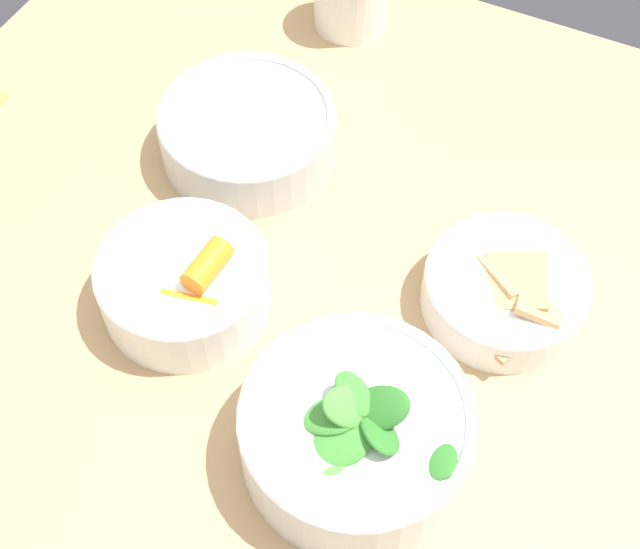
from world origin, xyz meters
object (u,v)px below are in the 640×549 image
Objects in this scene: bowl_carrots at (184,282)px; bowl_greens at (357,431)px; bowl_beans_hotdog at (249,134)px; bowl_cookies at (505,289)px.

bowl_carrots is 0.21m from bowl_greens.
bowl_greens is (-0.07, -0.20, 0.01)m from bowl_carrots.
bowl_greens is 0.34m from bowl_beans_hotdog.
bowl_beans_hotdog reaches higher than bowl_cookies.
bowl_beans_hotdog is at bearing 77.75° from bowl_cookies.
bowl_beans_hotdog is (0.25, 0.23, -0.01)m from bowl_greens.
bowl_carrots is at bearing -168.81° from bowl_beans_hotdog.
bowl_cookies is at bearing -64.48° from bowl_carrots.
bowl_carrots reaches higher than bowl_beans_hotdog.
bowl_beans_hotdog is at bearing 11.19° from bowl_carrots.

